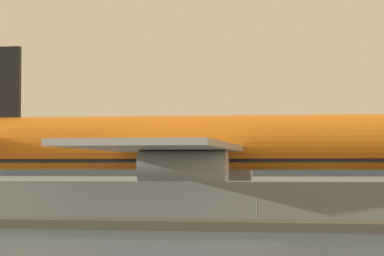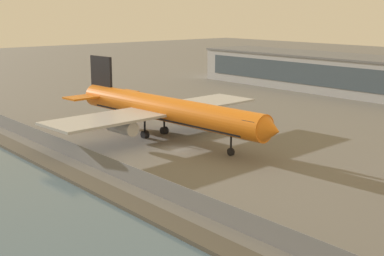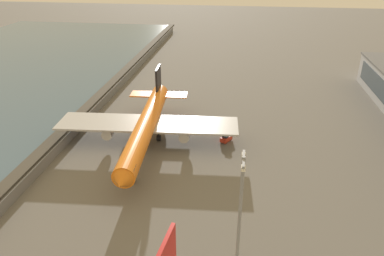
% 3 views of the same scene
% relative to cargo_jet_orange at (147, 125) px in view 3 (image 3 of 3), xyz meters
% --- Properties ---
extents(ground_plane, '(500.00, 500.00, 0.00)m').
position_rel_cargo_jet_orange_xyz_m(ground_plane, '(7.31, -2.83, -5.17)').
color(ground_plane, '#66635E').
extents(shoreline_seawall, '(320.00, 3.00, 0.50)m').
position_rel_cargo_jet_orange_xyz_m(shoreline_seawall, '(7.31, -23.33, -4.92)').
color(shoreline_seawall, '#474238').
rests_on(shoreline_seawall, ground).
extents(perimeter_fence, '(280.00, 0.10, 2.51)m').
position_rel_cargo_jet_orange_xyz_m(perimeter_fence, '(7.31, -18.83, -3.92)').
color(perimeter_fence, slate).
rests_on(perimeter_fence, ground).
extents(cargo_jet_orange, '(49.76, 43.13, 13.55)m').
position_rel_cargo_jet_orange_xyz_m(cargo_jet_orange, '(0.00, 0.00, 0.00)').
color(cargo_jet_orange, orange).
rests_on(cargo_jet_orange, ground).
extents(baggage_tug, '(3.57, 2.97, 1.80)m').
position_rel_cargo_jet_orange_xyz_m(baggage_tug, '(-4.10, 18.44, -4.36)').
color(baggage_tug, red).
rests_on(baggage_tug, ground).
extents(apron_light_mast_apron_west, '(3.20, 0.40, 24.55)m').
position_rel_cargo_jet_orange_xyz_m(apron_light_mast_apron_west, '(45.66, 22.07, 8.42)').
color(apron_light_mast_apron_west, gray).
rests_on(apron_light_mast_apron_west, ground).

